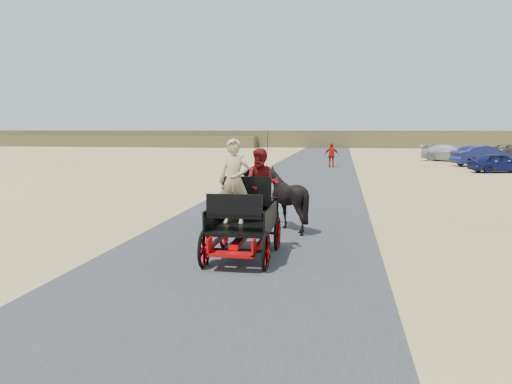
% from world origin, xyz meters
% --- Properties ---
extents(ground, '(140.00, 140.00, 0.00)m').
position_xyz_m(ground, '(0.00, 0.00, 0.00)').
color(ground, tan).
extents(road, '(6.00, 140.00, 0.01)m').
position_xyz_m(road, '(0.00, 0.00, 0.01)').
color(road, '#38383A').
rests_on(road, ground).
extents(ridge_far, '(140.00, 6.00, 2.40)m').
position_xyz_m(ridge_far, '(0.00, 62.00, 1.20)').
color(ridge_far, brown).
rests_on(ridge_far, ground).
extents(ridge_near, '(40.00, 4.00, 1.60)m').
position_xyz_m(ridge_near, '(-30.00, 58.00, 0.80)').
color(ridge_near, brown).
rests_on(ridge_near, ground).
extents(carriage, '(1.30, 2.40, 0.72)m').
position_xyz_m(carriage, '(0.08, -1.88, 0.36)').
color(carriage, black).
rests_on(carriage, ground).
extents(horse_left, '(0.91, 2.01, 1.70)m').
position_xyz_m(horse_left, '(-0.47, 1.12, 0.85)').
color(horse_left, black).
rests_on(horse_left, ground).
extents(horse_right, '(1.37, 1.54, 1.70)m').
position_xyz_m(horse_right, '(0.63, 1.12, 0.85)').
color(horse_right, black).
rests_on(horse_right, ground).
extents(driver_man, '(0.66, 0.43, 1.80)m').
position_xyz_m(driver_man, '(-0.12, -1.83, 1.62)').
color(driver_man, tan).
rests_on(driver_man, carriage).
extents(passenger_woman, '(0.77, 0.60, 1.58)m').
position_xyz_m(passenger_woman, '(0.38, -1.28, 1.51)').
color(passenger_woman, '#660C0F').
rests_on(passenger_woman, carriage).
extents(pedestrian, '(1.02, 0.44, 1.73)m').
position_xyz_m(pedestrian, '(1.38, 23.37, 0.86)').
color(pedestrian, '#B51914').
rests_on(pedestrian, ground).
extents(car_a, '(3.83, 2.26, 1.22)m').
position_xyz_m(car_a, '(11.68, 20.94, 0.61)').
color(car_a, navy).
rests_on(car_a, ground).
extents(car_b, '(4.78, 2.85, 1.49)m').
position_xyz_m(car_b, '(12.23, 26.35, 0.74)').
color(car_b, navy).
rests_on(car_b, ground).
extents(car_c, '(5.13, 4.25, 1.40)m').
position_xyz_m(car_c, '(11.02, 31.55, 0.70)').
color(car_c, '#B2B2B7').
rests_on(car_c, ground).
extents(car_d, '(4.86, 4.19, 1.24)m').
position_xyz_m(car_d, '(17.67, 38.30, 0.62)').
color(car_d, brown).
rests_on(car_d, ground).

